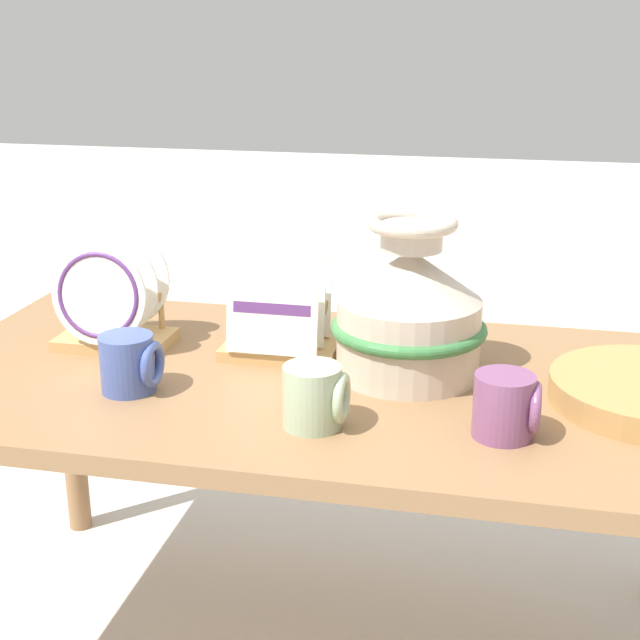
{
  "coord_description": "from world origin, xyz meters",
  "views": [
    {
      "loc": [
        0.33,
        -1.48,
        1.23
      ],
      "look_at": [
        0.0,
        0.0,
        0.72
      ],
      "focal_mm": 50.0,
      "sensor_mm": 36.0,
      "label": 1
    }
  ],
  "objects_px": {
    "dish_rack_square_plates": "(281,325)",
    "mug_plum_glaze": "(507,406)",
    "dish_rack_round_plates": "(112,309)",
    "mug_cobalt_glaze": "(130,363)",
    "ceramic_vase": "(409,309)",
    "mug_sage_glaze": "(316,397)"
  },
  "relations": [
    {
      "from": "dish_rack_square_plates",
      "to": "mug_cobalt_glaze",
      "type": "bearing_deg",
      "value": -132.48
    },
    {
      "from": "mug_cobalt_glaze",
      "to": "ceramic_vase",
      "type": "bearing_deg",
      "value": 21.74
    },
    {
      "from": "ceramic_vase",
      "to": "mug_sage_glaze",
      "type": "bearing_deg",
      "value": -114.33
    },
    {
      "from": "ceramic_vase",
      "to": "dish_rack_square_plates",
      "type": "distance_m",
      "value": 0.27
    },
    {
      "from": "dish_rack_round_plates",
      "to": "dish_rack_square_plates",
      "type": "xyz_separation_m",
      "value": [
        0.34,
        0.03,
        -0.02
      ]
    },
    {
      "from": "ceramic_vase",
      "to": "mug_cobalt_glaze",
      "type": "relative_size",
      "value": 2.85
    },
    {
      "from": "dish_rack_square_plates",
      "to": "mug_plum_glaze",
      "type": "distance_m",
      "value": 0.52
    },
    {
      "from": "dish_rack_round_plates",
      "to": "dish_rack_square_plates",
      "type": "height_order",
      "value": "dish_rack_round_plates"
    },
    {
      "from": "mug_sage_glaze",
      "to": "dish_rack_square_plates",
      "type": "bearing_deg",
      "value": 114.37
    },
    {
      "from": "ceramic_vase",
      "to": "mug_plum_glaze",
      "type": "distance_m",
      "value": 0.3
    },
    {
      "from": "dish_rack_square_plates",
      "to": "mug_sage_glaze",
      "type": "bearing_deg",
      "value": -65.63
    },
    {
      "from": "dish_rack_round_plates",
      "to": "mug_plum_glaze",
      "type": "distance_m",
      "value": 0.81
    },
    {
      "from": "dish_rack_round_plates",
      "to": "mug_sage_glaze",
      "type": "xyz_separation_m",
      "value": [
        0.48,
        -0.27,
        -0.03
      ]
    },
    {
      "from": "dish_rack_square_plates",
      "to": "mug_sage_glaze",
      "type": "xyz_separation_m",
      "value": [
        0.14,
        -0.3,
        -0.01
      ]
    },
    {
      "from": "dish_rack_square_plates",
      "to": "mug_plum_glaze",
      "type": "relative_size",
      "value": 2.13
    },
    {
      "from": "mug_cobalt_glaze",
      "to": "mug_plum_glaze",
      "type": "xyz_separation_m",
      "value": [
        0.65,
        -0.04,
        0.0
      ]
    },
    {
      "from": "mug_cobalt_glaze",
      "to": "mug_sage_glaze",
      "type": "height_order",
      "value": "same"
    },
    {
      "from": "mug_sage_glaze",
      "to": "dish_rack_round_plates",
      "type": "bearing_deg",
      "value": 150.07
    },
    {
      "from": "mug_sage_glaze",
      "to": "mug_cobalt_glaze",
      "type": "bearing_deg",
      "value": 168.43
    },
    {
      "from": "ceramic_vase",
      "to": "mug_sage_glaze",
      "type": "xyz_separation_m",
      "value": [
        -0.12,
        -0.26,
        -0.07
      ]
    },
    {
      "from": "ceramic_vase",
      "to": "mug_cobalt_glaze",
      "type": "bearing_deg",
      "value": -158.26
    },
    {
      "from": "dish_rack_round_plates",
      "to": "mug_cobalt_glaze",
      "type": "distance_m",
      "value": 0.24
    }
  ]
}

